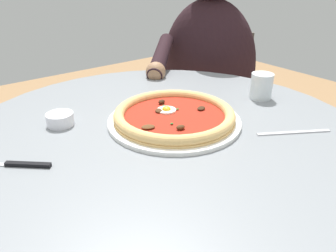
# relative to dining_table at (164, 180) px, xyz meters

# --- Properties ---
(dining_table) EXTENTS (0.99, 0.99, 0.76)m
(dining_table) POSITION_rel_dining_table_xyz_m (0.00, 0.00, 0.00)
(dining_table) COLOR gray
(dining_table) RESTS_ON ground
(pizza_on_plate) EXTENTS (0.33, 0.33, 0.04)m
(pizza_on_plate) POSITION_rel_dining_table_xyz_m (-0.05, -0.01, 0.17)
(pizza_on_plate) COLOR white
(pizza_on_plate) RESTS_ON dining_table
(water_glass) EXTENTS (0.06, 0.06, 0.08)m
(water_glass) POSITION_rel_dining_table_xyz_m (-0.35, 0.01, 0.18)
(water_glass) COLOR silver
(water_glass) RESTS_ON dining_table
(steak_knife) EXTENTS (0.17, 0.16, 0.01)m
(steak_knife) POSITION_rel_dining_table_xyz_m (0.33, -0.06, 0.15)
(steak_knife) COLOR silver
(steak_knife) RESTS_ON dining_table
(ramekin_capers) EXTENTS (0.07, 0.07, 0.03)m
(ramekin_capers) POSITION_rel_dining_table_xyz_m (0.19, -0.18, 0.17)
(ramekin_capers) COLOR white
(ramekin_capers) RESTS_ON dining_table
(fork_utensil) EXTENTS (0.16, 0.10, 0.00)m
(fork_utensil) POSITION_rel_dining_table_xyz_m (-0.23, 0.20, 0.15)
(fork_utensil) COLOR #BCBCC1
(fork_utensil) RESTS_ON dining_table
(diner_person) EXTENTS (0.59, 0.45, 1.19)m
(diner_person) POSITION_rel_dining_table_xyz_m (-0.55, -0.42, -0.07)
(diner_person) COLOR #282833
(diner_person) RESTS_ON ground
(cafe_chair_diner) EXTENTS (0.54, 0.54, 0.83)m
(cafe_chair_diner) POSITION_rel_dining_table_xyz_m (-0.66, -0.49, -0.10)
(cafe_chair_diner) COLOR #504A45
(cafe_chair_diner) RESTS_ON ground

